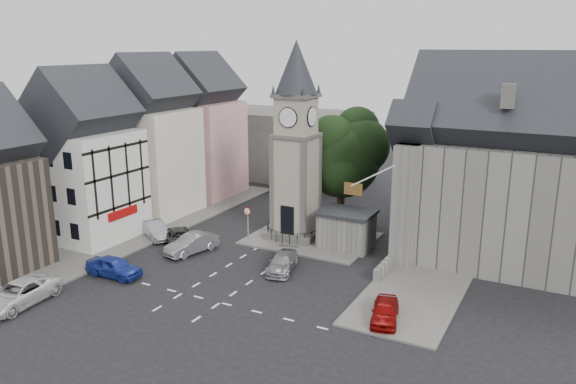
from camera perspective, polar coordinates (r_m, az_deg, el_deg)
The scene contains 24 objects.
ground at distance 41.40m, azimuth -4.29°, elevation -7.79°, with size 120.00×120.00×0.00m, color black.
pavement_west at distance 52.95m, azimuth -12.38°, elevation -2.94°, with size 6.00×30.00×0.14m, color #595651.
pavement_east at distance 44.12m, azimuth 14.91°, elevation -6.72°, with size 6.00×26.00×0.14m, color #595651.
central_island at distance 47.26m, azimuth 2.41°, elevation -4.75°, with size 10.00×8.00×0.16m, color #595651.
road_markings at distance 37.27m, azimuth -8.84°, elevation -10.58°, with size 20.00×8.00×0.01m, color silver.
clock_tower at distance 45.87m, azimuth 0.82°, elevation 5.05°, with size 4.86×4.86×16.25m.
stone_shelter at distance 45.12m, azimuth 5.95°, elevation -3.81°, with size 4.30×3.30×3.08m.
town_tree at distance 49.74m, azimuth 5.50°, elevation 4.41°, with size 7.20×7.20×10.80m.
warning_sign_post at distance 46.65m, azimuth -4.15°, elevation -2.52°, with size 0.70×0.19×2.85m.
terrace_pink at distance 60.95m, azimuth -8.86°, elevation 5.82°, with size 8.10×7.60×12.80m.
terrace_cream at distance 54.82m, azimuth -13.83°, elevation 4.59°, with size 8.10×7.60×12.80m.
terrace_tudor at distance 49.31m, azimuth -19.92°, elevation 2.56°, with size 8.10×7.60×12.00m.
backdrop_west at distance 69.52m, azimuth -0.54°, elevation 4.93°, with size 20.00×10.00×8.00m, color #4C4944.
east_building at distance 44.64m, azimuth 20.81°, elevation 1.38°, with size 14.40×11.40×12.60m.
east_boundary_wall at distance 46.42m, azimuth 12.14°, elevation -4.96°, with size 0.40×16.00×0.90m, color slate.
flagpole at distance 39.41m, azimuth 8.57°, elevation 1.62°, with size 3.68×0.10×2.74m.
car_west_blue at distance 41.61m, azimuth -17.26°, elevation -7.26°, with size 1.69×4.21×1.43m, color navy.
car_west_silver at distance 48.74m, azimuth -13.32°, elevation -3.76°, with size 1.50×4.29×1.41m, color gray.
car_west_grey at distance 46.65m, azimuth -11.01°, elevation -4.57°, with size 2.07×4.50×1.25m, color #292A2B.
car_island_silver at distance 44.73m, azimuth -9.77°, elevation -5.21°, with size 1.57×4.49×1.48m, color gray.
car_island_east at distance 40.78m, azimuth -0.57°, elevation -7.17°, with size 1.73×4.26×1.24m, color gray.
car_east_red at distance 34.22m, azimuth 9.82°, elevation -11.84°, with size 1.53×3.79×1.29m, color maroon.
van_sw_white at distance 39.43m, azimuth -25.70°, elevation -9.30°, with size 2.47×5.36×1.49m, color silver.
pedestrian at distance 42.71m, azimuth 13.93°, elevation -6.14°, with size 0.68×0.45×1.86m, color beige.
Camera 1 is at (20.47, -32.33, 15.82)m, focal length 35.00 mm.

